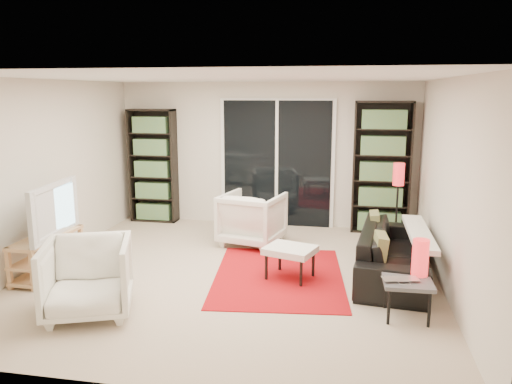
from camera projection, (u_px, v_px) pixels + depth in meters
floor at (232, 274)px, 6.23m from camera, size 5.00×5.00×0.00m
wall_back at (266, 154)px, 8.40m from camera, size 5.00×0.02×2.40m
wall_front at (150, 239)px, 3.59m from camera, size 5.00×0.02×2.40m
wall_left at (43, 174)px, 6.45m from camera, size 0.02×5.00×2.40m
wall_right at (450, 187)px, 5.54m from camera, size 0.02×5.00×2.40m
ceiling at (230, 78)px, 5.76m from camera, size 5.00×5.00×0.02m
sliding_door at (277, 164)px, 8.36m from camera, size 1.92×0.08×2.16m
bookshelf_left at (153, 166)px, 8.64m from camera, size 0.80×0.30×1.95m
bookshelf_right at (381, 168)px, 7.92m from camera, size 0.90×0.30×2.10m
tv_stand at (48, 254)px, 6.19m from camera, size 0.36×1.13×0.50m
tv at (45, 210)px, 6.07m from camera, size 0.26×1.15×0.66m
rug at (279, 276)px, 6.16m from camera, size 1.78×2.27×0.01m
sofa at (395, 252)px, 6.14m from camera, size 1.03×2.14×0.60m
armchair_back at (252, 218)px, 7.41m from camera, size 1.00×1.02×0.78m
armchair_front at (88, 278)px, 5.05m from camera, size 1.09×1.10×0.78m
ottoman at (290, 251)px, 6.03m from camera, size 0.69×0.62×0.40m
side_table at (407, 284)px, 4.98m from camera, size 0.49×0.49×0.40m
laptop at (402, 282)px, 4.89m from camera, size 0.40×0.30×0.03m
table_lamp at (420, 257)px, 5.06m from camera, size 0.17×0.17×0.38m
floor_lamp at (398, 184)px, 7.32m from camera, size 0.18×0.18×1.22m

